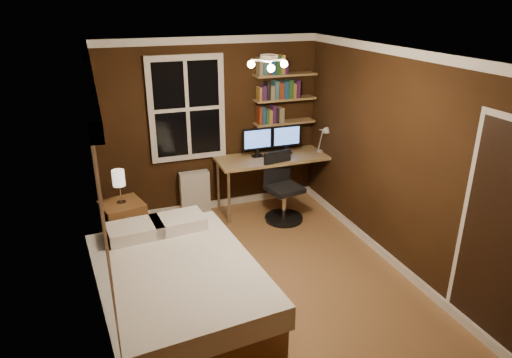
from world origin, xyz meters
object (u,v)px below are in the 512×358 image
object	(u,v)px
office_chair	(282,195)
bed	(178,287)
desk	(275,160)
desk_lamp	(323,139)
monitor_left	(257,143)
nightstand	(124,225)
monitor_right	(286,139)
bedside_lamp	(120,187)
radiator	(195,192)

from	to	relation	value
office_chair	bed	bearing A→B (deg)	-149.22
desk	desk_lamp	xyz separation A→B (m)	(0.72, -0.10, 0.28)
monitor_left	office_chair	size ratio (longest dim) A/B	0.45
nightstand	monitor_right	xyz separation A→B (m)	(2.44, 0.52, 0.72)
bed	monitor_left	bearing A→B (deg)	47.20
bedside_lamp	desk	xyz separation A→B (m)	(2.23, 0.43, -0.07)
bedside_lamp	desk	bearing A→B (deg)	10.96
bed	desk	xyz separation A→B (m)	(1.85, 1.99, 0.46)
bedside_lamp	radiator	bearing A→B (deg)	31.76
desk	bed	bearing A→B (deg)	-132.93
monitor_left	desk_lamp	bearing A→B (deg)	-10.86
bed	monitor_right	world-z (taller)	monitor_right
desk_lamp	office_chair	bearing A→B (deg)	-158.54
bed	desk	world-z (taller)	desk
desk	office_chair	size ratio (longest dim) A/B	1.74
desk	monitor_right	bearing A→B (deg)	22.04
radiator	monitor_left	distance (m)	1.17
desk_lamp	radiator	bearing A→B (deg)	170.18
bedside_lamp	radiator	distance (m)	1.35
nightstand	radiator	bearing A→B (deg)	17.68
desk_lamp	office_chair	size ratio (longest dim) A/B	0.45
radiator	bedside_lamp	bearing A→B (deg)	-148.24
bedside_lamp	monitor_left	distance (m)	2.06
radiator	office_chair	bearing A→B (deg)	-29.26
desk	monitor_right	world-z (taller)	monitor_right
radiator	desk_lamp	size ratio (longest dim) A/B	1.45
monitor_right	radiator	bearing A→B (deg)	174.15
monitor_left	desk_lamp	distance (m)	0.99
desk	radiator	bearing A→B (deg)	168.99
nightstand	bedside_lamp	world-z (taller)	bedside_lamp
monitor_left	office_chair	distance (m)	0.84
nightstand	monitor_left	size ratio (longest dim) A/B	1.37
nightstand	radiator	size ratio (longest dim) A/B	0.95
bedside_lamp	monitor_left	size ratio (longest dim) A/B	0.98
bedside_lamp	nightstand	bearing A→B (deg)	0.00
radiator	monitor_left	xyz separation A→B (m)	(0.92, -0.14, 0.71)
monitor_left	radiator	bearing A→B (deg)	171.28
desk	monitor_right	size ratio (longest dim) A/B	3.87
bed	bedside_lamp	distance (m)	1.69
bedside_lamp	desk	distance (m)	2.28
bed	radiator	xyz separation A→B (m)	(0.68, 2.22, 0.02)
monitor_left	desk_lamp	xyz separation A→B (m)	(0.97, -0.19, 0.01)
bed	monitor_right	distance (m)	3.02
nightstand	bedside_lamp	bearing A→B (deg)	0.00
monitor_right	office_chair	xyz separation A→B (m)	(-0.26, -0.49, -0.65)
radiator	monitor_left	bearing A→B (deg)	-8.72
monitor_left	monitor_right	distance (m)	0.46
monitor_right	monitor_left	bearing A→B (deg)	180.00
desk_lamp	nightstand	bearing A→B (deg)	-173.59
monitor_right	desk_lamp	size ratio (longest dim) A/B	1.01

